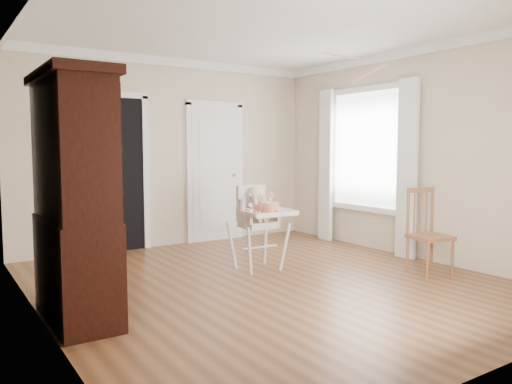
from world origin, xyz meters
TOP-DOWN VIEW (x-y plane):
  - floor at (0.00, 0.00)m, footprint 5.00×5.00m
  - ceiling at (0.00, 0.00)m, footprint 5.00×5.00m
  - wall_back at (0.00, 2.50)m, footprint 4.50×0.00m
  - wall_left at (-2.25, 0.00)m, footprint 0.00×5.00m
  - wall_right at (2.25, 0.00)m, footprint 0.00×5.00m
  - crown_molding at (0.00, 0.00)m, footprint 4.50×5.00m
  - doorway at (-0.90, 2.48)m, footprint 1.06×0.05m
  - closet_door at (0.70, 2.48)m, footprint 0.96×0.09m
  - window_right at (2.18, 0.80)m, footprint 0.13×1.84m
  - high_chair at (0.21, 0.54)m, footprint 0.61×0.74m
  - baby at (0.21, 0.57)m, footprint 0.28×0.22m
  - cake at (0.23, 0.32)m, footprint 0.23×0.23m
  - sippy_cup at (-0.06, 0.48)m, footprint 0.08×0.08m
  - china_cabinet at (-1.99, -0.04)m, footprint 0.54×1.20m
  - dining_chair at (1.70, -0.68)m, footprint 0.47×0.47m
  - streamer at (0.95, -0.00)m, footprint 0.11×0.49m

SIDE VIEW (x-z plane):
  - floor at x=0.00m, z-range 0.00..0.00m
  - dining_chair at x=1.70m, z-range -0.03..0.94m
  - high_chair at x=0.21m, z-range 0.12..1.12m
  - cake at x=0.23m, z-range 0.70..0.81m
  - baby at x=0.21m, z-range 0.54..0.96m
  - sippy_cup at x=-0.06m, z-range 0.68..0.88m
  - china_cabinet at x=-1.99m, z-range 0.00..2.03m
  - closet_door at x=0.70m, z-range -0.04..2.09m
  - doorway at x=-0.90m, z-range 0.00..2.22m
  - window_right at x=2.18m, z-range 0.14..2.44m
  - wall_back at x=0.00m, z-range -0.90..3.60m
  - wall_left at x=-2.25m, z-range -1.15..3.85m
  - wall_right at x=2.25m, z-range -1.15..3.85m
  - streamer at x=0.95m, z-range 2.37..2.52m
  - crown_molding at x=0.00m, z-range 2.58..2.70m
  - ceiling at x=0.00m, z-range 2.70..2.70m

